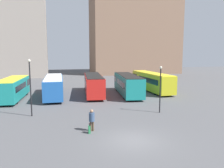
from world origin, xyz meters
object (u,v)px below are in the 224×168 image
(bus_1, at_px, (54,86))
(lamp_post_0, at_px, (30,83))
(lamp_post_2, at_px, (160,85))
(traveler, at_px, (92,118))
(bus_4, at_px, (151,81))
(suitcase, at_px, (89,129))
(bus_2, at_px, (93,84))
(bus_3, at_px, (127,84))
(bus_0, at_px, (13,88))

(bus_1, xyz_separation_m, lamp_post_0, (-2.29, -10.18, 1.73))
(lamp_post_2, bearing_deg, traveler, -155.37)
(bus_4, bearing_deg, suitcase, 143.01)
(bus_2, distance_m, lamp_post_2, 13.40)
(bus_4, bearing_deg, bus_2, 95.27)
(bus_2, relative_size, bus_3, 1.01)
(bus_1, bearing_deg, bus_3, -95.10)
(bus_2, height_order, bus_3, bus_3)
(lamp_post_0, height_order, lamp_post_2, lamp_post_0)
(traveler, xyz_separation_m, suitcase, (-0.28, -0.44, -0.75))
(bus_0, distance_m, lamp_post_0, 10.09)
(traveler, bearing_deg, bus_4, -34.58)
(bus_1, height_order, lamp_post_2, lamp_post_2)
(suitcase, bearing_deg, bus_4, -34.45)
(bus_4, bearing_deg, lamp_post_2, 159.12)
(lamp_post_2, bearing_deg, bus_0, 144.08)
(bus_4, distance_m, suitcase, 21.96)
(bus_3, xyz_separation_m, lamp_post_2, (-0.28, -11.02, 1.28))
(traveler, distance_m, lamp_post_0, 8.03)
(lamp_post_0, bearing_deg, bus_4, 31.06)
(suitcase, relative_size, lamp_post_2, 0.17)
(bus_1, xyz_separation_m, bus_3, (10.93, -1.36, 0.06))
(bus_2, relative_size, suitcase, 13.93)
(bus_2, height_order, suitcase, bus_2)
(bus_2, bearing_deg, suitcase, 175.39)
(bus_4, relative_size, lamp_post_2, 2.48)
(bus_3, relative_size, lamp_post_2, 2.38)
(bus_1, relative_size, bus_3, 1.00)
(bus_4, bearing_deg, bus_0, 95.21)
(bus_1, bearing_deg, bus_2, -87.30)
(bus_1, height_order, bus_3, bus_3)
(lamp_post_0, relative_size, lamp_post_2, 1.15)
(bus_0, xyz_separation_m, bus_1, (5.41, 0.74, 0.02))
(bus_2, distance_m, traveler, 16.40)
(bus_0, distance_m, bus_2, 11.34)
(bus_0, relative_size, bus_3, 0.85)
(bus_4, relative_size, lamp_post_0, 2.16)
(suitcase, distance_m, lamp_post_2, 9.52)
(suitcase, xyz_separation_m, lamp_post_0, (-4.75, 6.27, 3.03))
(bus_3, distance_m, suitcase, 17.35)
(lamp_post_2, bearing_deg, bus_4, 68.08)
(bus_1, height_order, lamp_post_0, lamp_post_0)
(lamp_post_2, bearing_deg, bus_3, 88.57)
(bus_0, xyz_separation_m, bus_3, (16.35, -0.62, 0.08))
(traveler, relative_size, suitcase, 2.08)
(bus_0, height_order, suitcase, bus_0)
(bus_2, height_order, bus_4, bus_4)
(traveler, height_order, suitcase, traveler)
(bus_2, height_order, lamp_post_0, lamp_post_0)
(suitcase, height_order, lamp_post_0, lamp_post_0)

